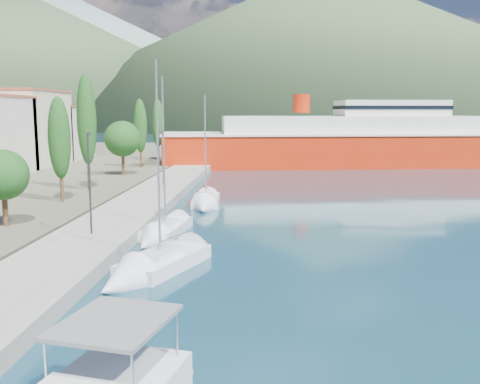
{
  "coord_description": "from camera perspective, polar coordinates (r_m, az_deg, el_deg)",
  "views": [
    {
      "loc": [
        1.74,
        -16.34,
        8.1
      ],
      "look_at": [
        0.0,
        14.0,
        3.5
      ],
      "focal_mm": 40.0,
      "sensor_mm": 36.0,
      "label": 1
    }
  ],
  "objects": [
    {
      "name": "lamp_posts",
      "position": [
        33.2,
        -15.62,
        1.34
      ],
      "size": [
        0.15,
        43.37,
        6.06
      ],
      "color": "#2D2D33",
      "rests_on": "quay"
    },
    {
      "name": "tree_row",
      "position": [
        52.22,
        -16.01,
        5.7
      ],
      "size": [
        4.14,
        64.53,
        10.85
      ],
      "color": "#47301E",
      "rests_on": "land_strip"
    },
    {
      "name": "sailboat_near",
      "position": [
        26.79,
        -10.35,
        -8.44
      ],
      "size": [
        5.18,
        8.34,
        11.53
      ],
      "color": "silver",
      "rests_on": "ground"
    },
    {
      "name": "ferry",
      "position": [
        82.07,
        11.99,
        5.13
      ],
      "size": [
        57.17,
        18.8,
        11.15
      ],
      "color": "#B6230A",
      "rests_on": "ground"
    },
    {
      "name": "ground",
      "position": [
        136.59,
        2.56,
        5.2
      ],
      "size": [
        1400.0,
        1400.0,
        0.0
      ],
      "primitive_type": "plane",
      "color": "#15394B"
    },
    {
      "name": "sailboat_mid",
      "position": [
        34.49,
        -8.75,
        -4.6
      ],
      "size": [
        2.95,
        7.93,
        11.13
      ],
      "color": "silver",
      "rests_on": "ground"
    },
    {
      "name": "hills_near",
      "position": [
        402.69,
        17.65,
        14.07
      ],
      "size": [
        1010.0,
        520.0,
        115.0
      ],
      "color": "#395031",
      "rests_on": "ground"
    },
    {
      "name": "sailboat_far",
      "position": [
        45.26,
        -3.78,
        -1.34
      ],
      "size": [
        2.62,
        7.14,
        10.32
      ],
      "color": "silver",
      "rests_on": "ground"
    },
    {
      "name": "quay",
      "position": [
        44.36,
        -10.79,
        -1.54
      ],
      "size": [
        5.0,
        88.0,
        0.8
      ],
      "primitive_type": "cube",
      "color": "gray",
      "rests_on": "ground"
    },
    {
      "name": "hills_far",
      "position": [
        653.33,
        15.87,
        14.37
      ],
      "size": [
        1480.0,
        900.0,
        180.0
      ],
      "color": "slate",
      "rests_on": "ground"
    }
  ]
}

